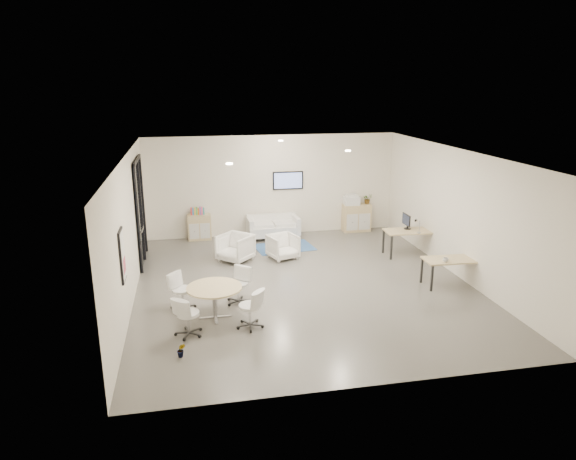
# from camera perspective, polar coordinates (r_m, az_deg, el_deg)

# --- Properties ---
(room_shell) EXTENTS (9.60, 10.60, 4.80)m
(room_shell) POSITION_cam_1_polar(r_m,az_deg,el_deg) (12.17, 1.76, 0.95)
(room_shell) COLOR #5F5C57
(room_shell) RESTS_ON ground
(glass_door) EXTENTS (0.09, 1.90, 2.85)m
(glass_door) POSITION_cam_1_polar(r_m,az_deg,el_deg) (14.39, -16.12, 2.30)
(glass_door) COLOR black
(glass_door) RESTS_ON room_shell
(artwork) EXTENTS (0.05, 0.54, 1.04)m
(artwork) POSITION_cam_1_polar(r_m,az_deg,el_deg) (10.44, -17.93, -2.74)
(artwork) COLOR black
(artwork) RESTS_ON room_shell
(wall_tv) EXTENTS (0.98, 0.06, 0.58)m
(wall_tv) POSITION_cam_1_polar(r_m,az_deg,el_deg) (16.49, -0.01, 5.53)
(wall_tv) COLOR black
(wall_tv) RESTS_ON room_shell
(ceiling_spots) EXTENTS (3.14, 4.14, 0.03)m
(ceiling_spots) POSITION_cam_1_polar(r_m,az_deg,el_deg) (12.62, 0.08, 8.83)
(ceiling_spots) COLOR #FFEAC6
(ceiling_spots) RESTS_ON room_shell
(sideboard_left) EXTENTS (0.72, 0.38, 0.81)m
(sideboard_left) POSITION_cam_1_polar(r_m,az_deg,el_deg) (16.33, -9.81, 0.32)
(sideboard_left) COLOR tan
(sideboard_left) RESTS_ON room_shell
(sideboard_right) EXTENTS (0.91, 0.44, 0.91)m
(sideboard_right) POSITION_cam_1_polar(r_m,az_deg,el_deg) (17.16, 7.60, 1.36)
(sideboard_right) COLOR tan
(sideboard_right) RESTS_ON room_shell
(books) EXTENTS (0.42, 0.14, 0.22)m
(books) POSITION_cam_1_polar(r_m,az_deg,el_deg) (16.20, -10.03, 2.08)
(books) COLOR red
(books) RESTS_ON sideboard_left
(printer) EXTENTS (0.49, 0.41, 0.35)m
(printer) POSITION_cam_1_polar(r_m,az_deg,el_deg) (16.96, 7.07, 3.35)
(printer) COLOR white
(printer) RESTS_ON sideboard_right
(loveseat) EXTENTS (1.65, 0.88, 0.61)m
(loveseat) POSITION_cam_1_polar(r_m,az_deg,el_deg) (16.36, -1.70, 0.32)
(loveseat) COLOR silver
(loveseat) RESTS_ON room_shell
(blue_rug) EXTENTS (1.84, 1.35, 0.01)m
(blue_rug) POSITION_cam_1_polar(r_m,az_deg,el_deg) (15.42, -0.42, -1.92)
(blue_rug) COLOR #2B4A83
(blue_rug) RESTS_ON room_shell
(armchair_left) EXTENTS (1.11, 1.11, 0.84)m
(armchair_left) POSITION_cam_1_polar(r_m,az_deg,el_deg) (14.23, -5.89, -1.82)
(armchair_left) COLOR silver
(armchair_left) RESTS_ON room_shell
(armchair_right) EXTENTS (0.91, 0.88, 0.75)m
(armchair_right) POSITION_cam_1_polar(r_m,az_deg,el_deg) (14.37, -0.57, -1.73)
(armchair_right) COLOR silver
(armchair_right) RESTS_ON room_shell
(desk_rear) EXTENTS (1.44, 0.78, 0.73)m
(desk_rear) POSITION_cam_1_polar(r_m,az_deg,el_deg) (14.99, 13.33, -0.31)
(desk_rear) COLOR tan
(desk_rear) RESTS_ON room_shell
(desk_front) EXTENTS (1.32, 0.70, 0.67)m
(desk_front) POSITION_cam_1_polar(r_m,az_deg,el_deg) (13.03, 17.61, -3.37)
(desk_front) COLOR tan
(desk_front) RESTS_ON room_shell
(monitor) EXTENTS (0.20, 0.50, 0.44)m
(monitor) POSITION_cam_1_polar(r_m,az_deg,el_deg) (15.02, 13.03, 0.97)
(monitor) COLOR black
(monitor) RESTS_ON desk_rear
(round_table) EXTENTS (1.15, 1.15, 0.70)m
(round_table) POSITION_cam_1_polar(r_m,az_deg,el_deg) (10.82, -8.18, -6.68)
(round_table) COLOR tan
(round_table) RESTS_ON room_shell
(meeting_chairs) EXTENTS (2.15, 2.15, 0.82)m
(meeting_chairs) POSITION_cam_1_polar(r_m,az_deg,el_deg) (10.90, -8.14, -7.69)
(meeting_chairs) COLOR white
(meeting_chairs) RESTS_ON room_shell
(plant_cabinet) EXTENTS (0.38, 0.40, 0.26)m
(plant_cabinet) POSITION_cam_1_polar(r_m,az_deg,el_deg) (17.17, 8.81, 3.34)
(plant_cabinet) COLOR #3F7F3F
(plant_cabinet) RESTS_ON sideboard_right
(plant_floor) EXTENTS (0.19, 0.29, 0.12)m
(plant_floor) POSITION_cam_1_polar(r_m,az_deg,el_deg) (9.71, -11.76, -13.32)
(plant_floor) COLOR #3F7F3F
(plant_floor) RESTS_ON room_shell
(cup) EXTENTS (0.15, 0.13, 0.13)m
(cup) POSITION_cam_1_polar(r_m,az_deg,el_deg) (12.73, 17.11, -3.15)
(cup) COLOR white
(cup) RESTS_ON desk_front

